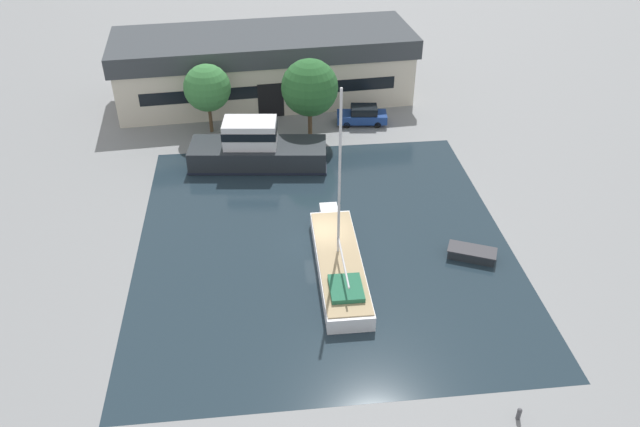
% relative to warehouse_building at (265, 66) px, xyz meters
% --- Properties ---
extents(ground_plane, '(440.00, 440.00, 0.00)m').
position_rel_warehouse_building_xyz_m(ground_plane, '(2.99, -24.61, -3.27)').
color(ground_plane, gray).
extents(water_canal, '(24.96, 27.27, 0.01)m').
position_rel_warehouse_building_xyz_m(water_canal, '(2.99, -24.61, -3.26)').
color(water_canal, '#1E2D38').
rests_on(water_canal, ground).
extents(warehouse_building, '(29.11, 11.50, 6.46)m').
position_rel_warehouse_building_xyz_m(warehouse_building, '(0.00, 0.00, 0.00)').
color(warehouse_building, beige).
rests_on(warehouse_building, ground).
extents(quay_tree_near_building, '(4.85, 4.85, 7.13)m').
position_rel_warehouse_building_xyz_m(quay_tree_near_building, '(3.55, -9.16, 1.43)').
color(quay_tree_near_building, brown).
rests_on(quay_tree_near_building, ground).
extents(quay_tree_by_water, '(4.09, 4.09, 6.23)m').
position_rel_warehouse_building_xyz_m(quay_tree_by_water, '(-5.15, -7.04, 0.91)').
color(quay_tree_by_water, brown).
rests_on(quay_tree_by_water, ground).
extents(parked_car, '(4.69, 2.35, 1.72)m').
position_rel_warehouse_building_xyz_m(parked_car, '(8.56, -6.95, -2.41)').
color(parked_car, navy).
rests_on(parked_car, ground).
extents(sailboat_moored, '(2.83, 12.05, 12.24)m').
position_rel_warehouse_building_xyz_m(sailboat_moored, '(3.67, -27.73, -2.64)').
color(sailboat_moored, white).
rests_on(sailboat_moored, water_canal).
extents(motor_cruiser, '(11.45, 4.89, 3.90)m').
position_rel_warehouse_building_xyz_m(motor_cruiser, '(-1.24, -13.42, -1.85)').
color(motor_cruiser, '#23282D').
rests_on(motor_cruiser, water_canal).
extents(small_dinghy, '(3.41, 2.50, 0.67)m').
position_rel_warehouse_building_xyz_m(small_dinghy, '(12.52, -27.29, -2.92)').
color(small_dinghy, '#23282D').
rests_on(small_dinghy, water_canal).
extents(mooring_bollard, '(0.24, 0.24, 0.71)m').
position_rel_warehouse_building_xyz_m(mooring_bollard, '(10.92, -39.88, -2.89)').
color(mooring_bollard, '#47474C').
rests_on(mooring_bollard, ground).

